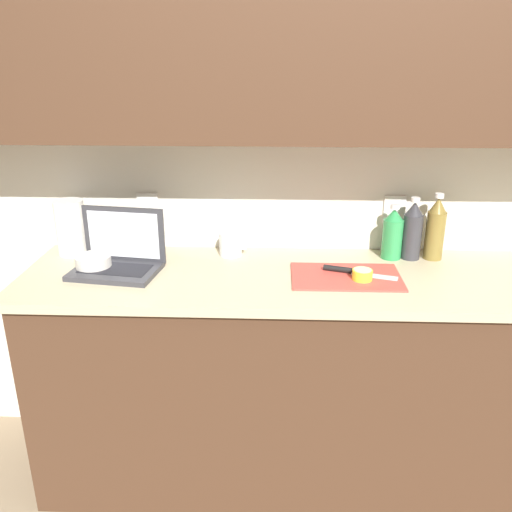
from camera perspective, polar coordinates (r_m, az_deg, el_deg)
ground_plane at (r=2.60m, az=8.83°, el=-21.30°), size 12.00×12.00×0.00m
wall_back at (r=2.18m, az=10.50°, el=15.83°), size 5.20×0.38×2.60m
counter_unit at (r=2.32m, az=10.05°, el=-12.45°), size 2.55×0.60×0.93m
laptop at (r=2.17m, az=-14.23°, el=-0.00°), size 0.36×0.27×0.24m
cutting_board at (r=2.08m, az=9.45°, el=-2.16°), size 0.41×0.26×0.01m
knife at (r=2.10m, az=9.56°, el=-1.54°), size 0.28×0.11×0.02m
lemon_half_cut at (r=2.05m, az=11.13°, el=-1.92°), size 0.08×0.08×0.04m
bottle_green_soda at (r=2.32m, az=18.36°, el=2.69°), size 0.08×0.08×0.28m
bottle_oil_tall at (r=2.30m, az=16.13°, el=2.55°), size 0.08×0.08×0.26m
bottle_water_clear at (r=2.28m, az=14.18°, el=2.26°), size 0.08×0.08×0.23m
measuring_cup at (r=2.27m, az=-2.68°, el=1.29°), size 0.11×0.09×0.10m
bowl_white at (r=2.19m, az=-16.72°, el=-0.76°), size 0.14×0.14×0.06m
paper_towel_roll at (r=2.39m, az=-18.92°, el=2.87°), size 0.12×0.12×0.23m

